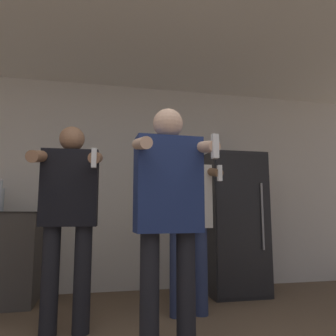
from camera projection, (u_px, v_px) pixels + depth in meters
The scene contains 7 objects.
wall_back at pixel (119, 185), 4.09m from camera, with size 7.00×0.06×2.55m.
ceiling_slab at pixel (134, 19), 2.81m from camera, with size 7.00×3.48×0.05m.
refrigerator at pixel (231, 223), 3.92m from camera, with size 0.66×0.76×1.62m.
bottle_green_wine at pixel (0, 198), 3.47m from camera, with size 0.08×0.08×0.35m.
person_woman_foreground at pixel (168, 207), 2.05m from camera, with size 0.48×0.43×1.60m.
person_man_side at pixel (69, 209), 2.62m from camera, with size 0.53×0.54×1.64m.
person_spectator_back at pixel (189, 213), 3.08m from camera, with size 0.47×0.43×1.59m.
Camera 1 is at (-0.27, -1.13, 0.92)m, focal length 35.00 mm.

